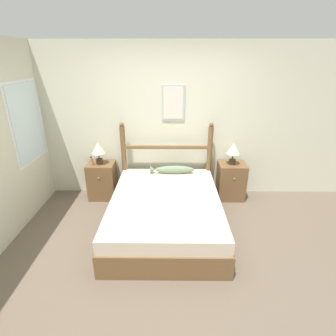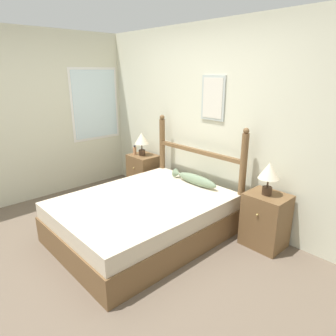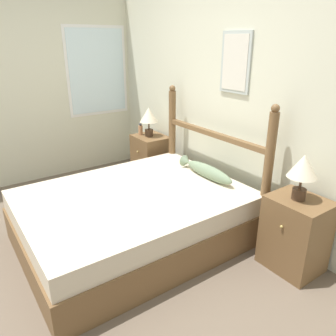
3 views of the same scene
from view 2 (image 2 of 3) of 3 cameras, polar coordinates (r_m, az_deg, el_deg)
name	(u,v)px [view 2 (image 2 of 3)]	position (r m, az deg, el deg)	size (l,w,h in m)	color
ground_plane	(104,255)	(3.53, -12.00, -15.90)	(16.00, 16.00, 0.00)	brown
wall_back	(209,123)	(4.13, 7.86, 8.52)	(6.40, 0.08, 2.55)	beige
wall_left	(23,118)	(4.97, -25.84, 8.50)	(0.08, 6.40, 2.55)	beige
bed	(143,217)	(3.71, -4.69, -9.36)	(1.54, 2.01, 0.50)	brown
headboard	(197,165)	(4.15, 5.62, 0.48)	(1.54, 0.08, 1.33)	brown
nightstand_left	(144,174)	(5.00, -4.67, -1.06)	(0.45, 0.41, 0.64)	brown
nightstand_right	(265,220)	(3.65, 18.07, -9.44)	(0.45, 0.41, 0.64)	brown
table_lamp_left	(142,140)	(4.84, -5.05, 5.39)	(0.23, 0.23, 0.37)	#422D1E
table_lamp_right	(269,173)	(3.43, 18.67, -0.83)	(0.23, 0.23, 0.37)	#422D1E
bottle	(135,150)	(4.94, -6.37, 3.37)	(0.06, 0.06, 0.16)	tan
fish_pillow	(194,179)	(4.01, 5.03, -2.14)	(0.73, 0.12, 0.14)	gray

